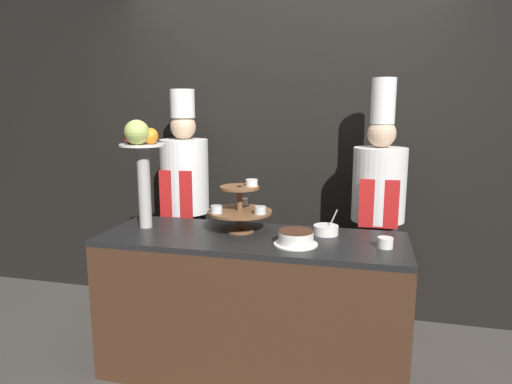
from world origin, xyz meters
The scene contains 9 objects.
wall_back centered at (0.00, 1.32, 1.40)m, with size 10.00×0.06×2.80m.
buffet_counter centered at (0.00, 0.32, 0.44)m, with size 1.81×0.64×0.88m.
tiered_stand centered at (-0.10, 0.41, 1.03)m, with size 0.40×0.40×0.32m.
fruit_pedestal centered at (-0.71, 0.34, 1.36)m, with size 0.28×0.29×0.68m.
cake_round centered at (0.28, 0.22, 0.92)m, with size 0.25×0.25×0.08m.
cup_white centered at (0.76, 0.28, 0.91)m, with size 0.08×0.08×0.06m.
serving_bowl_far centered at (0.42, 0.47, 0.91)m, with size 0.15×0.15×0.16m.
chef_left centered at (-0.69, 0.96, 0.97)m, with size 0.36×0.36×1.76m.
chef_center_left centered at (0.73, 0.96, 0.97)m, with size 0.36×0.36×1.82m.
Camera 1 is at (0.65, -2.21, 1.64)m, focal length 32.00 mm.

